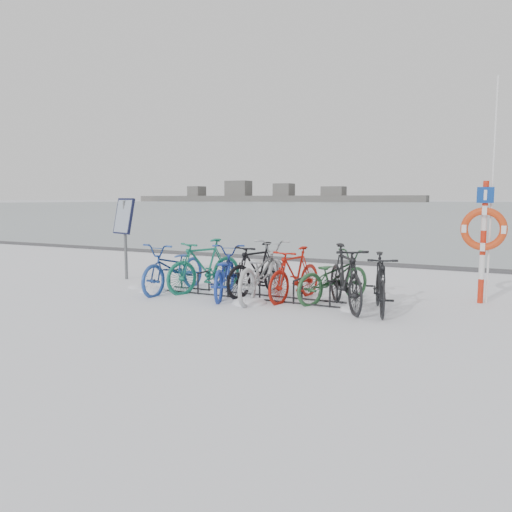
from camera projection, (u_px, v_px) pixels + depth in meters
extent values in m
plane|color=white|center=(248.00, 297.00, 10.20)|extent=(900.00, 900.00, 0.00)
cube|color=#A1B0B6|center=(486.00, 205.00, 148.28)|extent=(400.00, 298.00, 0.02)
cube|color=#3F3F42|center=(335.00, 262.00, 15.45)|extent=(400.00, 0.25, 0.10)
cylinder|color=black|center=(170.00, 281.00, 10.77)|extent=(0.04, 0.04, 0.44)
cylinder|color=black|center=(181.00, 278.00, 11.16)|extent=(0.04, 0.04, 0.44)
cylinder|color=black|center=(176.00, 270.00, 10.94)|extent=(0.04, 0.44, 0.04)
cylinder|color=black|center=(198.00, 284.00, 10.45)|extent=(0.04, 0.04, 0.44)
cylinder|color=black|center=(209.00, 281.00, 10.85)|extent=(0.04, 0.04, 0.44)
cylinder|color=black|center=(203.00, 272.00, 10.62)|extent=(0.04, 0.44, 0.04)
cylinder|color=black|center=(228.00, 287.00, 10.14)|extent=(0.04, 0.04, 0.44)
cylinder|color=black|center=(238.00, 283.00, 10.53)|extent=(0.04, 0.04, 0.44)
cylinder|color=black|center=(233.00, 274.00, 10.31)|extent=(0.04, 0.44, 0.04)
cylinder|color=black|center=(260.00, 289.00, 9.82)|extent=(0.04, 0.04, 0.44)
cylinder|color=black|center=(269.00, 286.00, 10.21)|extent=(0.04, 0.04, 0.44)
cylinder|color=black|center=(264.00, 277.00, 9.99)|extent=(0.04, 0.44, 0.04)
cylinder|color=black|center=(294.00, 292.00, 9.50)|extent=(0.04, 0.04, 0.44)
cylinder|color=black|center=(302.00, 289.00, 9.90)|extent=(0.04, 0.04, 0.44)
cylinder|color=black|center=(298.00, 279.00, 9.67)|extent=(0.04, 0.44, 0.04)
cylinder|color=black|center=(330.00, 296.00, 9.19)|extent=(0.04, 0.04, 0.44)
cylinder|color=black|center=(337.00, 292.00, 9.58)|extent=(0.04, 0.04, 0.44)
cylinder|color=black|center=(334.00, 282.00, 9.36)|extent=(0.04, 0.44, 0.04)
cylinder|color=black|center=(243.00, 298.00, 10.00)|extent=(4.00, 0.03, 0.03)
cylinder|color=black|center=(253.00, 294.00, 10.39)|extent=(4.00, 0.03, 0.03)
cylinder|color=#595B5E|center=(126.00, 240.00, 12.35)|extent=(0.08, 0.08, 1.95)
cube|color=black|center=(124.00, 216.00, 12.25)|extent=(0.71, 0.44, 0.88)
cube|color=#8C99AD|center=(123.00, 216.00, 12.22)|extent=(0.63, 0.35, 0.79)
cylinder|color=red|center=(481.00, 291.00, 9.58)|extent=(0.11, 0.11, 0.47)
cylinder|color=silver|center=(482.00, 267.00, 9.53)|extent=(0.11, 0.11, 0.47)
cylinder|color=red|center=(483.00, 243.00, 9.48)|extent=(0.11, 0.11, 0.47)
cylinder|color=silver|center=(484.00, 218.00, 9.42)|extent=(0.11, 0.11, 0.47)
cylinder|color=red|center=(486.00, 193.00, 9.37)|extent=(0.11, 0.11, 0.47)
torus|color=red|center=(484.00, 229.00, 9.36)|extent=(0.82, 0.14, 0.82)
cube|color=navy|center=(485.00, 195.00, 9.30)|extent=(0.30, 0.03, 0.30)
cylinder|color=silver|center=(492.00, 192.00, 9.36)|extent=(0.04, 0.04, 4.24)
cube|color=#525252|center=(268.00, 199.00, 294.35)|extent=(180.00, 12.00, 3.50)
cube|color=#525252|center=(224.00, 193.00, 307.10)|extent=(24.00, 10.00, 8.00)
cube|color=#525252|center=(317.00, 193.00, 280.79)|extent=(20.00, 10.00, 6.00)
imported|color=#224496|center=(174.00, 266.00, 10.77)|extent=(0.78, 2.12, 1.11)
imported|color=#187257|center=(205.00, 264.00, 10.77)|extent=(1.23, 2.01, 1.17)
imported|color=#1B3698|center=(224.00, 271.00, 10.23)|extent=(1.34, 2.13, 1.06)
imported|color=black|center=(257.00, 268.00, 10.41)|extent=(0.98, 1.95, 1.13)
imported|color=#A4A7AB|center=(261.00, 270.00, 9.94)|extent=(0.94, 2.30, 1.18)
imported|color=#B3190E|center=(295.00, 273.00, 9.87)|extent=(0.84, 1.87, 1.09)
imported|color=#27552F|center=(334.00, 275.00, 9.73)|extent=(1.45, 2.07, 1.03)
imported|color=black|center=(345.00, 275.00, 9.10)|extent=(1.55, 2.00, 1.21)
imported|color=black|center=(380.00, 281.00, 8.86)|extent=(0.99, 1.87, 1.08)
ellipsoid|color=white|center=(219.00, 292.00, 10.75)|extent=(0.39, 0.39, 0.14)
ellipsoid|color=white|center=(282.00, 296.00, 10.31)|extent=(0.35, 0.35, 0.12)
ellipsoid|color=white|center=(354.00, 310.00, 8.99)|extent=(0.49, 0.49, 0.17)
ellipsoid|color=white|center=(138.00, 287.00, 11.27)|extent=(0.42, 0.42, 0.15)
ellipsoid|color=white|center=(154.00, 291.00, 10.80)|extent=(0.59, 0.59, 0.21)
ellipsoid|color=white|center=(250.00, 303.00, 9.56)|extent=(0.67, 0.67, 0.24)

